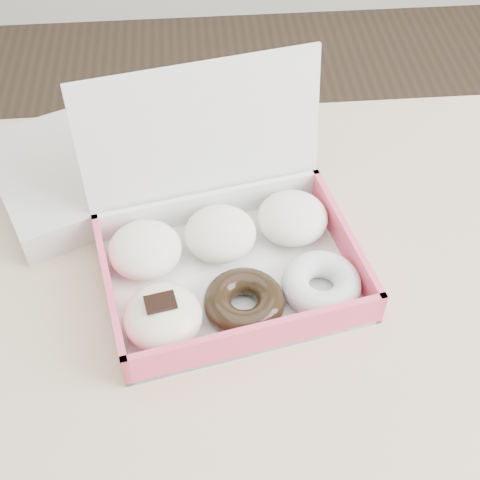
{
  "coord_description": "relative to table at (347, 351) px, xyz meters",
  "views": [
    {
      "loc": [
        -0.17,
        -0.44,
        1.38
      ],
      "look_at": [
        -0.13,
        0.09,
        0.79
      ],
      "focal_mm": 50.0,
      "sensor_mm": 36.0,
      "label": 1
    }
  ],
  "objects": [
    {
      "name": "table",
      "position": [
        0.0,
        0.0,
        0.0
      ],
      "size": [
        1.2,
        0.8,
        0.75
      ],
      "color": "tan",
      "rests_on": "ground"
    },
    {
      "name": "donut_box",
      "position": [
        -0.14,
        0.08,
        0.11
      ],
      "size": [
        0.34,
        0.3,
        0.21
      ],
      "rotation": [
        0.0,
        0.0,
        0.2
      ],
      "color": "white",
      "rests_on": "table"
    },
    {
      "name": "newspapers",
      "position": [
        -0.3,
        0.26,
        0.1
      ],
      "size": [
        0.34,
        0.32,
        0.04
      ],
      "primitive_type": "cube",
      "rotation": [
        0.0,
        0.0,
        0.41
      ],
      "color": "silver",
      "rests_on": "table"
    }
  ]
}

